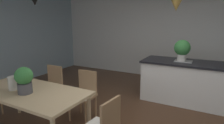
% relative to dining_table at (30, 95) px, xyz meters
% --- Properties ---
extents(wall_back_kitchen, '(10.00, 0.12, 2.70)m').
position_rel_dining_table_xyz_m(wall_back_kitchen, '(1.49, 4.12, 0.69)').
color(wall_back_kitchen, silver).
rests_on(wall_back_kitchen, ground_plane).
extents(dining_table, '(1.83, 0.88, 0.73)m').
position_rel_dining_table_xyz_m(dining_table, '(0.00, 0.00, 0.00)').
color(dining_table, '#D1B284').
rests_on(dining_table, ground_plane).
extents(chair_far_left, '(0.41, 0.41, 0.87)m').
position_rel_dining_table_xyz_m(chair_far_left, '(-0.41, 0.81, -0.19)').
color(chair_far_left, '#A87F56').
rests_on(chair_far_left, ground_plane).
extents(chair_far_right, '(0.42, 0.42, 0.87)m').
position_rel_dining_table_xyz_m(chair_far_right, '(0.41, 0.81, -0.19)').
color(chair_far_right, '#A87F56').
rests_on(chair_far_right, ground_plane).
extents(kitchen_island, '(2.03, 0.84, 0.91)m').
position_rel_dining_table_xyz_m(kitchen_island, '(2.02, 2.46, -0.20)').
color(kitchen_island, white).
rests_on(kitchen_island, ground_plane).
extents(pendant_over_island_main, '(0.23, 0.23, 0.74)m').
position_rel_dining_table_xyz_m(pendant_over_island_main, '(1.62, 2.46, 1.42)').
color(pendant_over_island_main, black).
extents(potted_plant_on_island, '(0.34, 0.34, 0.47)m').
position_rel_dining_table_xyz_m(potted_plant_on_island, '(1.81, 2.46, 0.51)').
color(potted_plant_on_island, beige).
rests_on(potted_plant_on_island, kitchen_island).
extents(potted_plant_on_table, '(0.25, 0.25, 0.39)m').
position_rel_dining_table_xyz_m(potted_plant_on_table, '(0.05, -0.10, 0.28)').
color(potted_plant_on_table, '#4C4C51').
rests_on(potted_plant_on_table, dining_table).
extents(vase_on_dining_table, '(0.12, 0.12, 0.21)m').
position_rel_dining_table_xyz_m(vase_on_dining_table, '(-0.23, -0.11, 0.17)').
color(vase_on_dining_table, silver).
rests_on(vase_on_dining_table, dining_table).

